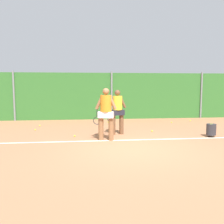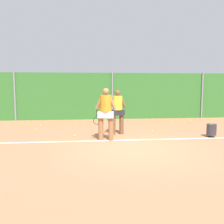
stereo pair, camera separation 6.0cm
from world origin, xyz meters
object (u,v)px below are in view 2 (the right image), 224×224
tennis_ball_2 (152,131)px  tennis_ball_7 (109,122)px  player_midcourt (117,110)px  player_foreground_near (106,111)px  tennis_ball_4 (75,136)px  tennis_ball_5 (172,122)px  tennis_ball_1 (191,121)px  ball_hopper (211,129)px  tennis_ball_3 (36,130)px  tennis_ball_6 (40,126)px

tennis_ball_2 → tennis_ball_7: size_ratio=1.00×
player_midcourt → tennis_ball_7: player_midcourt is taller
player_midcourt → tennis_ball_2: 1.85m
player_foreground_near → tennis_ball_4: player_foreground_near is taller
tennis_ball_2 → tennis_ball_5: (1.69, 2.25, 0.00)m
player_foreground_near → tennis_ball_7: 4.20m
player_foreground_near → tennis_ball_1: player_foreground_near is taller
player_foreground_near → player_midcourt: player_foreground_near is taller
ball_hopper → tennis_ball_1: size_ratio=7.78×
player_midcourt → tennis_ball_3: (-3.46, 1.22, -0.97)m
player_midcourt → tennis_ball_4: size_ratio=27.07×
ball_hopper → tennis_ball_4: ball_hopper is taller
tennis_ball_3 → tennis_ball_1: bearing=13.2°
player_midcourt → tennis_ball_5: 4.26m
tennis_ball_2 → tennis_ball_3: size_ratio=1.00×
tennis_ball_6 → tennis_ball_7: 3.47m
tennis_ball_4 → tennis_ball_3: bearing=139.4°
tennis_ball_5 → tennis_ball_6: (-6.70, -0.29, 0.00)m
tennis_ball_5 → tennis_ball_6: same height
player_foreground_near → tennis_ball_2: size_ratio=28.31×
player_midcourt → tennis_ball_5: bearing=-153.2°
tennis_ball_1 → tennis_ball_7: size_ratio=1.00×
tennis_ball_3 → tennis_ball_7: bearing=28.2°
tennis_ball_5 → tennis_ball_2: bearing=-127.0°
tennis_ball_2 → tennis_ball_3: 5.08m
player_midcourt → tennis_ball_4: bearing=-1.8°
player_midcourt → tennis_ball_6: (-3.46, 2.31, -0.97)m
player_midcourt → tennis_ball_6: player_midcourt is taller
tennis_ball_4 → tennis_ball_7: bearing=64.2°
ball_hopper → tennis_ball_1: (0.96, 3.97, -0.26)m
tennis_ball_3 → tennis_ball_4: size_ratio=1.00×
ball_hopper → tennis_ball_4: bearing=173.6°
player_foreground_near → tennis_ball_5: size_ratio=28.31×
tennis_ball_1 → tennis_ball_6: 7.97m
player_foreground_near → tennis_ball_3: size_ratio=28.31×
tennis_ball_5 → tennis_ball_7: size_ratio=1.00×
ball_hopper → tennis_ball_6: bearing=155.3°
tennis_ball_4 → tennis_ball_6: 3.16m
tennis_ball_7 → tennis_ball_4: bearing=-115.8°
tennis_ball_1 → tennis_ball_5: same height
ball_hopper → tennis_ball_7: size_ratio=7.78×
ball_hopper → player_midcourt: bearing=165.7°
tennis_ball_3 → tennis_ball_4: bearing=-40.6°
tennis_ball_3 → tennis_ball_7: same height
tennis_ball_1 → tennis_ball_4: bearing=-151.2°
player_foreground_near → tennis_ball_7: player_foreground_near is taller
tennis_ball_7 → tennis_ball_2: bearing=-59.1°
tennis_ball_4 → tennis_ball_5: bearing=30.6°
player_midcourt → tennis_ball_2: size_ratio=27.07×
tennis_ball_1 → tennis_ball_3: bearing=-166.8°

